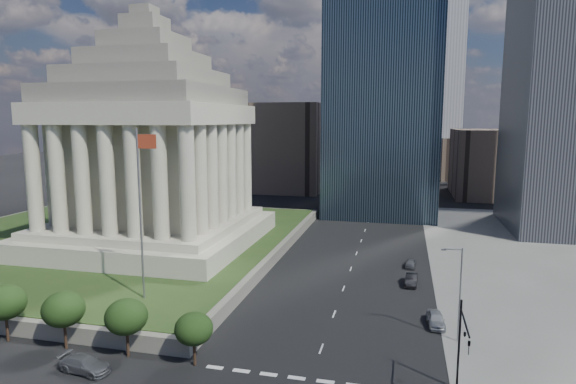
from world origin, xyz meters
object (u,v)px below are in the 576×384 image
(suv_grey, at_px, (85,364))
(parked_sedan_far, at_px, (411,263))
(flagpole, at_px, (141,205))
(traffic_signal_ne, at_px, (462,340))
(parked_sedan_mid, at_px, (411,280))
(war_memorial, at_px, (150,128))
(parked_sedan_near, at_px, (436,319))
(street_lamp_north, at_px, (459,289))

(suv_grey, relative_size, parked_sedan_far, 1.35)
(flagpole, xyz_separation_m, traffic_signal_ne, (34.33, -10.30, -7.86))
(parked_sedan_mid, relative_size, parked_sedan_far, 1.21)
(war_memorial, height_order, flagpole, war_memorial)
(traffic_signal_ne, relative_size, suv_grey, 1.59)
(war_memorial, xyz_separation_m, traffic_signal_ne, (46.50, -34.30, -16.15))
(flagpole, distance_m, parked_sedan_mid, 37.63)
(parked_sedan_mid, bearing_deg, parked_sedan_near, -75.60)
(war_memorial, height_order, traffic_signal_ne, war_memorial)
(flagpole, relative_size, parked_sedan_far, 5.36)
(parked_sedan_far, bearing_deg, war_memorial, -170.56)
(parked_sedan_near, bearing_deg, traffic_signal_ne, -90.25)
(war_memorial, height_order, parked_sedan_near, war_memorial)
(suv_grey, bearing_deg, traffic_signal_ne, -76.73)
(flagpole, height_order, traffic_signal_ne, flagpole)
(parked_sedan_mid, distance_m, parked_sedan_far, 8.39)
(parked_sedan_near, bearing_deg, flagpole, -176.52)
(war_memorial, bearing_deg, suv_grey, -69.86)
(suv_grey, distance_m, parked_sedan_mid, 42.75)
(war_memorial, relative_size, parked_sedan_near, 8.69)
(traffic_signal_ne, height_order, parked_sedan_near, traffic_signal_ne)
(parked_sedan_near, relative_size, parked_sedan_mid, 1.00)
(parked_sedan_near, height_order, parked_sedan_far, parked_sedan_near)
(parked_sedan_near, height_order, parked_sedan_mid, parked_sedan_near)
(traffic_signal_ne, distance_m, parked_sedan_mid, 28.55)
(street_lamp_north, distance_m, suv_grey, 36.90)
(flagpole, distance_m, traffic_signal_ne, 36.69)
(suv_grey, xyz_separation_m, parked_sedan_mid, (29.23, 31.20, 0.01))
(traffic_signal_ne, xyz_separation_m, suv_grey, (-32.73, -3.22, -4.52))
(street_lamp_north, relative_size, parked_sedan_near, 2.23)
(flagpole, bearing_deg, parked_sedan_near, 7.61)
(flagpole, height_order, parked_sedan_mid, flagpole)
(suv_grey, distance_m, parked_sedan_near, 36.47)
(parked_sedan_far, bearing_deg, suv_grey, -119.75)
(suv_grey, xyz_separation_m, parked_sedan_far, (29.23, 39.59, -0.10))
(war_memorial, distance_m, flagpole, 28.16)
(street_lamp_north, xyz_separation_m, parked_sedan_mid, (-4.33, 16.67, -4.92))
(flagpole, relative_size, parked_sedan_near, 4.45)
(traffic_signal_ne, height_order, parked_sedan_mid, traffic_signal_ne)
(war_memorial, relative_size, parked_sedan_mid, 8.67)
(traffic_signal_ne, height_order, suv_grey, traffic_signal_ne)
(traffic_signal_ne, distance_m, parked_sedan_far, 36.82)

